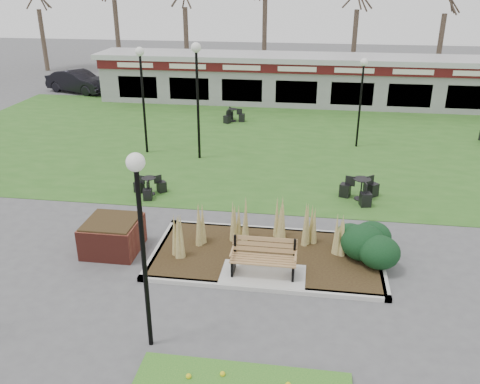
# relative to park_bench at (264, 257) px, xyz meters

# --- Properties ---
(ground) EXTENTS (100.00, 100.00, 0.00)m
(ground) POSITION_rel_park_bench_xyz_m (0.00, -0.25, -0.59)
(ground) COLOR #515154
(ground) RESTS_ON ground
(lawn) EXTENTS (34.00, 16.00, 0.02)m
(lawn) POSITION_rel_park_bench_xyz_m (0.00, 11.75, -0.58)
(lawn) COLOR #2D5F1E
(lawn) RESTS_ON ground
(planting_bed) EXTENTS (6.75, 3.40, 1.27)m
(planting_bed) POSITION_rel_park_bench_xyz_m (1.27, 1.10, -0.22)
(planting_bed) COLOR black
(planting_bed) RESTS_ON ground
(park_bench) EXTENTS (1.70, 0.66, 0.93)m
(park_bench) POSITION_rel_park_bench_xyz_m (0.00, 0.00, 0.00)
(park_bench) COLOR #B07E4F
(park_bench) RESTS_ON ground
(brick_planter) EXTENTS (1.50, 1.50, 0.95)m
(brick_planter) POSITION_rel_park_bench_xyz_m (-4.40, 0.75, -0.11)
(brick_planter) COLOR maroon
(brick_planter) RESTS_ON ground
(food_pavilion) EXTENTS (24.60, 3.40, 2.90)m
(food_pavilion) POSITION_rel_park_bench_xyz_m (0.00, 19.71, 0.89)
(food_pavilion) COLOR gray
(food_pavilion) RESTS_ON ground
(lamp_post_near_right) EXTENTS (0.36, 0.36, 4.33)m
(lamp_post_near_right) POSITION_rel_park_bench_xyz_m (-2.11, -3.00, 2.57)
(lamp_post_near_right) COLOR black
(lamp_post_near_right) RESTS_ON ground
(lamp_post_mid_right) EXTENTS (0.40, 0.40, 4.85)m
(lamp_post_mid_right) POSITION_rel_park_bench_xyz_m (-3.70, 8.89, 2.95)
(lamp_post_mid_right) COLOR black
(lamp_post_mid_right) RESTS_ON ground
(lamp_post_far_right) EXTENTS (0.33, 0.33, 4.00)m
(lamp_post_far_right) POSITION_rel_park_bench_xyz_m (3.10, 11.50, 2.32)
(lamp_post_far_right) COLOR black
(lamp_post_far_right) RESTS_ON ground
(lamp_post_far_left) EXTENTS (0.38, 0.38, 4.57)m
(lamp_post_far_left) POSITION_rel_park_bench_xyz_m (-6.18, 9.31, 2.75)
(lamp_post_far_left) COLOR black
(lamp_post_far_left) RESTS_ON ground
(bistro_set_a) EXTENTS (1.19, 1.14, 0.64)m
(bistro_set_a) POSITION_rel_park_bench_xyz_m (-4.61, 4.75, -0.35)
(bistro_set_a) COLOR black
(bistro_set_a) RESTS_ON ground
(bistro_set_b) EXTENTS (1.10, 1.26, 0.67)m
(bistro_set_b) POSITION_rel_park_bench_xyz_m (-3.22, 14.97, -0.35)
(bistro_set_b) COLOR black
(bistro_set_b) RESTS_ON ground
(bistro_set_c) EXTENTS (1.42, 1.38, 0.77)m
(bistro_set_c) POSITION_rel_park_bench_xyz_m (2.87, 5.42, -0.31)
(bistro_set_c) COLOR black
(bistro_set_c) RESTS_ON ground
(car_black) EXTENTS (4.78, 2.96, 1.49)m
(car_black) POSITION_rel_park_bench_xyz_m (-14.62, 20.75, 0.15)
(car_black) COLOR black
(car_black) RESTS_ON ground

